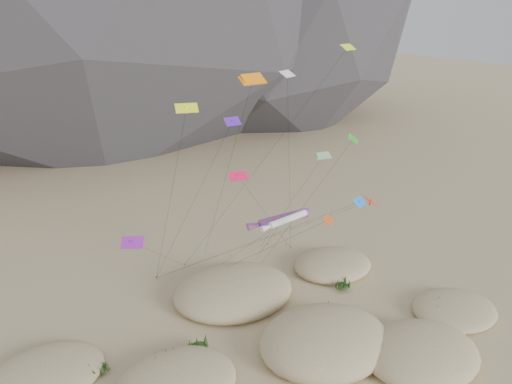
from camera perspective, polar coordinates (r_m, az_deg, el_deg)
ground at (r=53.12m, az=6.93°, el=-19.43°), size 500.00×500.00×0.00m
dunes at (r=54.80m, az=2.97°, el=-16.80°), size 54.40×36.14×4.45m
dune_grass at (r=54.05m, az=4.18°, el=-17.36°), size 43.94×30.05×1.43m
kite_stakes at (r=71.52m, az=-2.21°, el=-7.66°), size 20.44×5.97×0.30m
rainbow_tube_kite at (r=58.09m, az=2.87°, el=-3.10°), size 7.96×11.42×11.57m
white_tube_kite at (r=56.00m, az=3.40°, el=-3.23°), size 7.54×12.68×12.06m
orange_parafoil at (r=51.67m, az=-0.48°, el=12.49°), size 3.02×16.48×27.56m
multi_parafoil at (r=58.31m, az=7.53°, el=3.91°), size 2.01×14.34×18.11m
delta_kites at (r=55.48m, az=3.44°, el=3.88°), size 32.39×21.74×29.50m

